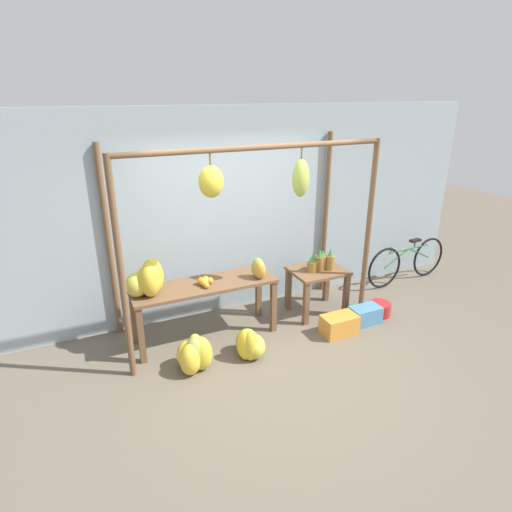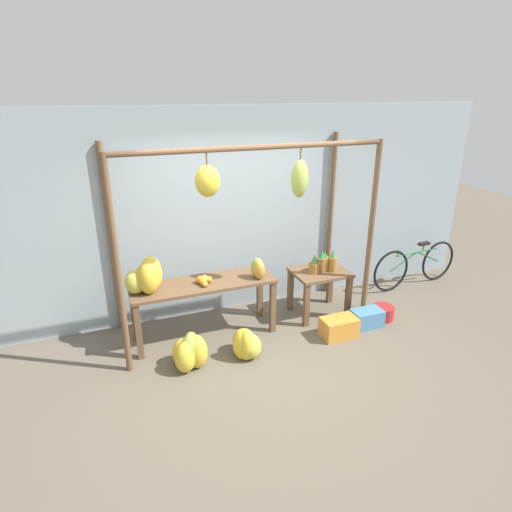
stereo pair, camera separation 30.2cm
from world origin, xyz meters
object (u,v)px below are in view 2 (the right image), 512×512
Objects in this scene: pineapple_cluster at (322,263)px; banana_pile_ground_right at (246,344)px; banana_pile_ground_left at (190,352)px; fruit_crate_purple at (367,318)px; papaya_pile at (258,269)px; orange_pile at (204,280)px; parked_bicycle at (415,265)px; fruit_crate_white at (339,327)px; blue_bucket at (383,312)px; banana_pile_on_table at (146,277)px.

pineapple_cluster is 1.59m from banana_pile_ground_right.
fruit_crate_purple is at bearing 1.01° from banana_pile_ground_left.
banana_pile_ground_left is 0.66m from banana_pile_ground_right.
pineapple_cluster is at bearing 5.51° from papaya_pile.
orange_pile is at bearing 172.27° from papaya_pile.
orange_pile is at bearing -175.28° from parked_bicycle.
papaya_pile reaches higher than fruit_crate_purple.
parked_bicycle reaches higher than fruit_crate_purple.
banana_pile_ground_left is (-0.34, -0.57, -0.60)m from orange_pile.
pineapple_cluster is 0.86× the size of fruit_crate_white.
fruit_crate_purple is (1.75, 0.08, -0.06)m from banana_pile_ground_right.
banana_pile_ground_right is at bearing -62.55° from orange_pile.
banana_pile_ground_left is (-2.00, -0.58, -0.58)m from pineapple_cluster.
banana_pile_ground_left reaches higher than blue_bucket.
parked_bicycle is (1.88, 0.29, -0.42)m from pineapple_cluster.
papaya_pile is (0.36, 0.52, 0.70)m from banana_pile_ground_right.
blue_bucket is at bearing 2.72° from banana_pile_ground_left.
fruit_crate_white is (1.93, -0.05, -0.07)m from banana_pile_ground_left.
parked_bicycle is at bearing 12.58° from banana_pile_ground_left.
banana_pile_on_table reaches higher than banana_pile_ground_left.
banana_pile_on_table is at bearing -176.30° from parked_bicycle.
fruit_crate_white is at bearing -167.73° from blue_bucket.
parked_bicycle reaches higher than blue_bucket.
banana_pile_on_table reaches higher than banana_pile_ground_right.
banana_pile_on_table reaches higher than pineapple_cluster.
papaya_pile reaches higher than banana_pile_ground_left.
fruit_crate_purple is (2.41, 0.04, -0.08)m from banana_pile_ground_left.
banana_pile_on_table is at bearing 175.29° from papaya_pile.
fruit_crate_white is at bearing -15.76° from banana_pile_on_table.
orange_pile is 3.58m from parked_bicycle.
orange_pile is 0.53× the size of fruit_crate_white.
banana_pile_ground_left is 3.98m from parked_bicycle.
orange_pile is 0.69m from papaya_pile.
papaya_pile reaches higher than parked_bicycle.
orange_pile is at bearing 169.52° from blue_bucket.
papaya_pile is 1.64m from fruit_crate_purple.
papaya_pile is (1.02, 0.48, 0.68)m from banana_pile_ground_left.
papaya_pile is at bearing -7.73° from orange_pile.
pineapple_cluster is 0.24× the size of parked_bicycle.
banana_pile_ground_right is 1.80× the size of papaya_pile.
banana_pile_on_table is 1.09× the size of fruit_crate_white.
fruit_crate_purple is (-0.33, -0.09, 0.02)m from blue_bucket.
orange_pile reaches higher than banana_pile_ground_left.
parked_bicycle is at bearing 25.04° from fruit_crate_white.
banana_pile_on_table is at bearing 147.65° from banana_pile_ground_right.
parked_bicycle reaches higher than banana_pile_ground_right.
orange_pile is 0.50× the size of banana_pile_ground_right.
fruit_crate_white is 2.17m from parked_bicycle.
parked_bicycle reaches higher than fruit_crate_white.
banana_pile_ground_right is 0.29× the size of parked_bicycle.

